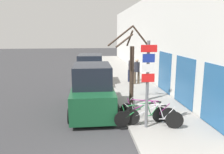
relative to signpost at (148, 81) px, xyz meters
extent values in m
plane|color=#333335|center=(-1.66, 8.10, -1.99)|extent=(80.00, 80.00, 0.00)
cube|color=gray|center=(0.94, 10.90, -1.92)|extent=(3.20, 32.00, 0.15)
cube|color=silver|center=(2.69, 10.90, 1.26)|extent=(0.20, 32.00, 6.50)
cube|color=#26598C|center=(2.57, -0.37, -0.64)|extent=(0.03, 2.06, 2.41)
cube|color=#26598C|center=(2.57, 2.43, -0.64)|extent=(0.03, 2.06, 2.41)
cube|color=#26598C|center=(2.57, 5.23, -0.64)|extent=(0.03, 2.06, 2.41)
cylinder|color=#595B60|center=(0.00, 0.01, -0.19)|extent=(0.11, 0.11, 3.31)
cube|color=red|center=(0.00, -0.05, 1.18)|extent=(0.60, 0.02, 0.26)
cube|color=navy|center=(0.00, -0.05, 0.84)|extent=(0.45, 0.02, 0.31)
cube|color=white|center=(0.00, -0.05, 0.48)|extent=(0.47, 0.02, 0.30)
cube|color=red|center=(0.00, -0.05, 0.11)|extent=(0.48, 0.02, 0.31)
cylinder|color=black|center=(-0.54, 0.26, -1.50)|extent=(0.66, 0.24, 0.68)
cylinder|color=black|center=(1.02, -0.23, -1.50)|extent=(0.66, 0.24, 0.68)
cylinder|color=#B7B7BC|center=(0.05, 0.07, -1.19)|extent=(0.89, 0.31, 0.56)
cylinder|color=#B7B7BC|center=(0.13, 0.05, -0.95)|extent=(1.03, 0.36, 0.09)
cylinder|color=#B7B7BC|center=(0.55, -0.09, -1.22)|extent=(0.20, 0.09, 0.49)
cylinder|color=#B7B7BC|center=(0.75, -0.15, -1.48)|extent=(0.56, 0.20, 0.08)
cylinder|color=#B7B7BC|center=(0.83, -0.17, -1.24)|extent=(0.42, 0.16, 0.54)
cylinder|color=#B7B7BC|center=(-0.46, 0.23, -1.22)|extent=(0.20, 0.09, 0.59)
cube|color=black|center=(0.63, -0.11, -0.96)|extent=(0.21, 0.14, 0.04)
cylinder|color=#99999E|center=(-0.38, 0.21, -0.93)|extent=(0.16, 0.43, 0.02)
cylinder|color=black|center=(-0.91, 0.14, -1.52)|extent=(0.64, 0.15, 0.64)
cylinder|color=black|center=(0.68, 0.43, -1.52)|extent=(0.64, 0.15, 0.64)
cylinder|color=#197233|center=(-0.32, 0.25, -1.22)|extent=(0.90, 0.20, 0.53)
cylinder|color=#197233|center=(-0.24, 0.26, -1.00)|extent=(1.04, 0.22, 0.08)
cylinder|color=#197233|center=(0.20, 0.34, -1.25)|extent=(0.20, 0.07, 0.46)
cylinder|color=#197233|center=(0.40, 0.38, -1.50)|extent=(0.56, 0.13, 0.08)
cylinder|color=#197233|center=(0.48, 0.39, -1.27)|extent=(0.43, 0.10, 0.52)
cylinder|color=#197233|center=(-0.84, 0.15, -1.25)|extent=(0.20, 0.07, 0.56)
cube|color=black|center=(0.28, 0.36, -1.00)|extent=(0.21, 0.11, 0.04)
cylinder|color=#99999E|center=(-0.76, 0.17, -0.97)|extent=(0.10, 0.44, 0.02)
cylinder|color=black|center=(-0.55, 1.01, -1.52)|extent=(0.60, 0.32, 0.66)
cylinder|color=black|center=(1.00, 0.25, -1.52)|extent=(0.60, 0.32, 0.66)
cylinder|color=#8C1E72|center=(0.04, 0.72, -1.21)|extent=(0.88, 0.46, 0.54)
cylinder|color=#8C1E72|center=(0.11, 0.68, -0.98)|extent=(1.02, 0.52, 0.09)
cylinder|color=#8C1E72|center=(0.54, 0.48, -1.24)|extent=(0.20, 0.12, 0.47)
cylinder|color=#8C1E72|center=(0.73, 0.38, -1.49)|extent=(0.56, 0.29, 0.08)
cylinder|color=#8C1E72|center=(0.81, 0.34, -1.26)|extent=(0.42, 0.22, 0.53)
cylinder|color=#8C1E72|center=(-0.47, 0.97, -1.24)|extent=(0.20, 0.12, 0.57)
cube|color=black|center=(0.62, 0.44, -0.99)|extent=(0.21, 0.16, 0.04)
cylinder|color=#99999E|center=(-0.39, 0.93, -0.96)|extent=(0.21, 0.41, 0.02)
cube|color=#144728|center=(-1.99, 2.46, -1.25)|extent=(1.93, 4.53, 1.14)
cube|color=black|center=(-1.99, 2.28, -0.18)|extent=(1.71, 2.37, 0.99)
cylinder|color=black|center=(-2.90, 3.87, -1.67)|extent=(0.23, 0.65, 0.65)
cylinder|color=black|center=(-1.04, 3.84, -1.67)|extent=(0.23, 0.65, 0.65)
cylinder|color=black|center=(-2.94, 1.07, -1.67)|extent=(0.23, 0.65, 0.65)
cylinder|color=black|center=(-1.08, 1.05, -1.67)|extent=(0.23, 0.65, 0.65)
cube|color=silver|center=(-1.99, 8.15, -1.22)|extent=(2.06, 4.56, 1.19)
cube|color=black|center=(-2.00, 7.97, -0.20)|extent=(1.78, 2.40, 0.85)
cylinder|color=black|center=(-2.85, 9.58, -1.67)|extent=(0.25, 0.66, 0.65)
cylinder|color=black|center=(-0.99, 9.49, -1.67)|extent=(0.25, 0.66, 0.65)
cylinder|color=black|center=(-2.98, 6.81, -1.67)|extent=(0.25, 0.66, 0.65)
cylinder|color=black|center=(-1.12, 6.72, -1.67)|extent=(0.25, 0.66, 0.65)
cylinder|color=#1E2338|center=(0.89, 8.07, -1.40)|extent=(0.17, 0.17, 0.88)
cylinder|color=#1E2338|center=(1.20, 8.03, -1.40)|extent=(0.17, 0.17, 0.88)
cylinder|color=#26262D|center=(1.04, 8.05, -0.61)|extent=(0.40, 0.40, 0.70)
sphere|color=tan|center=(1.04, 8.05, -0.14)|extent=(0.24, 0.24, 0.24)
cylinder|color=#4C3D2D|center=(1.45, 7.35, -1.41)|extent=(0.16, 0.16, 0.87)
cylinder|color=#4C3D2D|center=(1.15, 7.27, -1.41)|extent=(0.16, 0.16, 0.87)
cylinder|color=#26262D|center=(1.30, 7.31, -0.63)|extent=(0.40, 0.40, 0.69)
sphere|color=tan|center=(1.30, 7.31, -0.17)|extent=(0.24, 0.24, 0.24)
cylinder|color=#3D2D23|center=(0.00, 2.87, -0.37)|extent=(0.21, 0.21, 2.94)
cylinder|color=#3D2D23|center=(-0.06, 3.24, 1.46)|extent=(0.21, 0.80, 0.80)
cylinder|color=#3D2D23|center=(0.42, 2.90, 1.59)|extent=(0.90, 0.15, 1.04)
cylinder|color=#3D2D23|center=(-0.57, 3.14, 1.57)|extent=(1.22, 0.64, 1.02)
cylinder|color=#3D2D23|center=(-0.43, 2.58, 1.38)|extent=(0.95, 0.68, 0.64)
camera|label=1|loc=(-2.21, -7.67, 1.72)|focal=35.00mm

